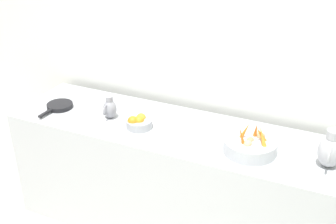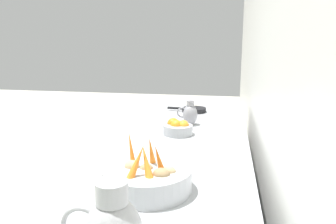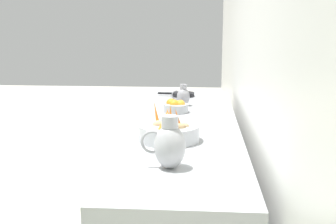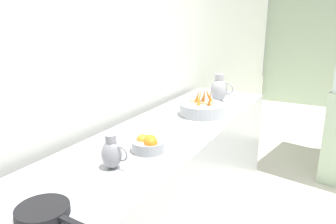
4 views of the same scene
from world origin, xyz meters
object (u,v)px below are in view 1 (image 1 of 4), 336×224
object	(u,v)px
metal_pitcher_short	(110,108)
vegetable_colander	(250,145)
orange_bowl	(139,122)
metal_pitcher_tall	(330,150)
skillet_on_counter	(59,106)

from	to	relation	value
metal_pitcher_short	vegetable_colander	bearing A→B (deg)	88.14
metal_pitcher_short	orange_bowl	bearing A→B (deg)	80.27
metal_pitcher_tall	metal_pitcher_short	distance (m)	1.57
skillet_on_counter	metal_pitcher_tall	bearing A→B (deg)	90.67
vegetable_colander	orange_bowl	bearing A→B (deg)	-89.27
metal_pitcher_tall	skillet_on_counter	size ratio (longest dim) A/B	0.75
metal_pitcher_tall	metal_pitcher_short	world-z (taller)	metal_pitcher_tall
vegetable_colander	orange_bowl	size ratio (longest dim) A/B	1.85
orange_bowl	metal_pitcher_short	size ratio (longest dim) A/B	1.08
vegetable_colander	metal_pitcher_short	distance (m)	1.09
orange_bowl	skillet_on_counter	distance (m)	0.72
vegetable_colander	skillet_on_counter	world-z (taller)	vegetable_colander
vegetable_colander	metal_pitcher_tall	bearing A→B (deg)	94.25
orange_bowl	skillet_on_counter	xyz separation A→B (m)	(-0.02, -0.72, -0.02)
metal_pitcher_tall	skillet_on_counter	bearing A→B (deg)	-89.33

